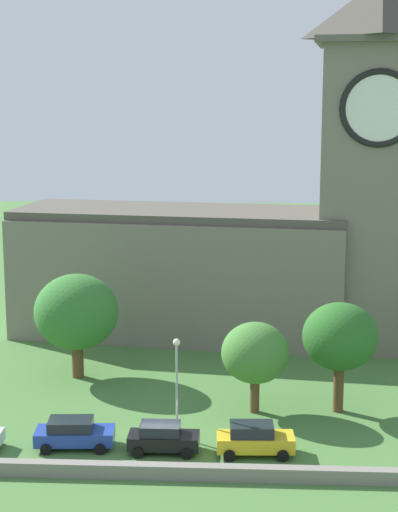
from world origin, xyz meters
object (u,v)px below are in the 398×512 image
Objects in this scene: church at (259,228)px; car_yellow at (254,439)px; tree_churchyard at (340,337)px; car_black at (163,438)px; tree_by_tower at (76,312)px; car_blue at (74,433)px; streetlamp_west_mid at (177,371)px; tree_riverside_east at (255,353)px.

car_yellow is (-0.51, -24.24, -8.47)m from church.
tree_churchyard is at bearing -73.62° from church.
tree_churchyard is (5.03, -17.12, -4.37)m from church.
car_black is 15.46m from tree_by_tower.
car_yellow is at bearing -2.38° from car_blue.
car_black is (-5.80, -24.17, -8.54)m from church.
tree_churchyard is at bearing 25.78° from streetlamp_west_mid.
tree_by_tower is (-2.23, 12.53, 4.04)m from car_blue.
church reaches higher than tree_churchyard.
tree_by_tower is (-12.81, 12.97, 3.97)m from car_yellow.
tree_by_tower is 1.28× the size of tree_riverside_east.
tree_riverside_east is (0.08, 6.69, 3.05)m from car_yellow.
car_blue is at bearing -149.62° from tree_riverside_east.
church is 5.79× the size of streetlamp_west_mid.
car_black is 9.08m from tree_riverside_east.
tree_by_tower reaches higher than car_blue.
tree_by_tower is at bearing 162.34° from tree_churchyard.
tree_by_tower is at bearing 127.19° from streetlamp_west_mid.
tree_by_tower reaches higher than streetlamp_west_mid.
streetlamp_west_mid is 0.81× the size of tree_by_tower.
streetlamp_west_mid is (-5.15, -22.04, -5.19)m from church.
tree_by_tower reaches higher than car_yellow.
car_blue is at bearing -157.47° from tree_churchyard.
car_blue reaches higher than car_black.
car_blue is at bearing 177.62° from car_yellow.
car_yellow is at bearing -90.68° from tree_riverside_east.
tree_churchyard reaches higher than car_blue.
tree_riverside_east is (5.38, 6.62, 3.12)m from car_black.
tree_riverside_east is at bearing 30.38° from car_blue.
car_yellow is 6.10m from streetlamp_west_mid.
tree_by_tower reaches higher than tree_riverside_east.
church is at bearing 65.03° from car_blue.
tree_churchyard is 0.95× the size of tree_by_tower.
church reaches higher than tree_by_tower.
car_black is 0.91× the size of car_yellow.
streetlamp_west_mid is 0.85× the size of tree_churchyard.
car_blue is 0.76× the size of streetlamp_west_mid.
car_yellow is 9.91m from tree_churchyard.
tree_churchyard is 1.21× the size of tree_riverside_east.
car_yellow is (5.30, -0.07, 0.07)m from car_black.
streetlamp_west_mid reaches higher than car_yellow.
car_blue is 1.15× the size of car_black.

